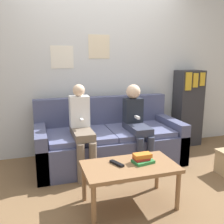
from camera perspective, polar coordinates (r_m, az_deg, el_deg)
The scene contains 9 objects.
ground_plane at distance 3.06m, azimuth 2.35°, elevation -15.01°, with size 10.00×10.00×0.00m, color brown.
wall_back at distance 3.74m, azimuth -3.05°, elevation 10.68°, with size 8.00×0.06×2.60m.
couch at distance 3.43m, azimuth -0.71°, elevation -6.80°, with size 1.93×0.85×0.86m.
coffee_table at distance 2.43m, azimuth 4.08°, elevation -13.07°, with size 0.88×0.50×0.42m.
person_left at distance 3.06m, azimuth -6.97°, elevation -3.13°, with size 0.24×0.58×1.09m.
person_right at distance 3.26m, azimuth 5.63°, elevation -1.95°, with size 0.24×0.58×1.06m.
tv_remote at distance 2.41m, azimuth 1.10°, elevation -11.68°, with size 0.10×0.17×0.02m.
book_stack at distance 2.46m, azimuth 6.97°, elevation -10.54°, with size 0.21×0.17×0.09m.
bookshelf at distance 4.24m, azimuth 16.92°, elevation 0.94°, with size 0.41×0.31×1.21m.
Camera 1 is at (-0.92, -2.56, 1.40)m, focal length 40.00 mm.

